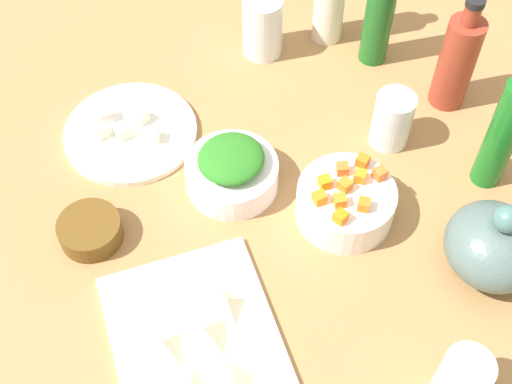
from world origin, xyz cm
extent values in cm
cube|color=#A37545|center=(0.00, 0.00, 1.50)|extent=(190.00, 190.00, 3.00)
cube|color=white|center=(20.95, -14.01, 3.50)|extent=(32.00, 25.07, 1.00)
cylinder|color=white|center=(-21.29, -17.07, 3.60)|extent=(23.25, 23.25, 1.20)
cylinder|color=white|center=(-6.13, -2.46, 5.59)|extent=(15.22, 15.22, 5.18)
cylinder|color=white|center=(4.34, 13.39, 6.10)|extent=(15.56, 15.56, 6.20)
cylinder|color=brown|center=(-1.64, -26.17, 4.92)|extent=(9.87, 9.87, 3.83)
ellipsoid|color=#4F6662|center=(18.78, 30.93, 8.49)|extent=(14.86, 14.06, 10.98)
sphere|color=#456D6B|center=(18.78, 30.93, 15.65)|extent=(4.16, 4.16, 4.16)
cylinder|color=#953623|center=(-15.05, 39.85, 11.79)|extent=(6.35, 6.35, 17.59)
cylinder|color=#953623|center=(-15.05, 39.85, 22.40)|extent=(2.86, 2.86, 3.62)
cylinder|color=black|center=(-15.05, 39.85, 24.81)|extent=(3.17, 3.17, 1.20)
cylinder|color=#1C6222|center=(-29.04, 30.80, 14.12)|extent=(5.30, 5.30, 22.25)
cylinder|color=#186E20|center=(3.27, 38.72, 13.56)|extent=(4.91, 4.91, 21.11)
cylinder|color=white|center=(-8.65, 26.11, 8.10)|extent=(6.70, 6.70, 10.20)
cylinder|color=white|center=(36.15, 17.98, 7.99)|extent=(6.58, 6.58, 9.99)
cylinder|color=white|center=(-36.23, 10.91, 9.01)|extent=(7.57, 7.57, 12.01)
cube|color=orange|center=(2.41, 10.33, 10.10)|extent=(1.96, 1.96, 1.80)
cube|color=orange|center=(0.62, 13.79, 10.10)|extent=(2.08, 2.08, 1.80)
cube|color=orange|center=(3.74, 13.13, 10.10)|extent=(2.42, 2.42, 1.80)
cube|color=orange|center=(7.91, 14.65, 10.10)|extent=(2.45, 2.45, 1.80)
cube|color=orange|center=(-0.13, 17.35, 10.10)|extent=(2.54, 2.54, 1.80)
cube|color=orange|center=(9.11, 10.54, 10.10)|extent=(2.48, 2.48, 1.80)
cube|color=orange|center=(2.71, 15.99, 10.10)|extent=(2.51, 2.51, 1.80)
cube|color=orange|center=(6.30, 11.41, 10.10)|extent=(1.95, 1.95, 1.80)
cube|color=orange|center=(2.98, 19.09, 10.10)|extent=(2.21, 2.21, 1.80)
cube|color=orange|center=(5.02, 8.59, 10.10)|extent=(2.09, 2.09, 1.80)
ellipsoid|color=#2B7622|center=(-6.13, -2.46, 9.82)|extent=(14.78, 14.88, 3.29)
cube|color=white|center=(-24.84, -20.53, 5.30)|extent=(2.26, 2.26, 2.20)
cube|color=white|center=(-20.28, -18.36, 5.30)|extent=(2.86, 2.86, 2.20)
cube|color=white|center=(-22.95, -14.69, 5.30)|extent=(3.04, 3.04, 2.20)
cube|color=#F5F0CC|center=(-18.07, -13.42, 5.30)|extent=(2.86, 2.86, 2.20)
cube|color=silver|center=(-21.33, -21.87, 5.30)|extent=(2.91, 2.91, 2.20)
pyramid|color=beige|center=(27.19, -10.49, 5.14)|extent=(4.65, 4.67, 2.29)
pyramid|color=beige|center=(16.03, -8.63, 5.28)|extent=(5.28, 4.80, 2.57)
pyramid|color=beige|center=(20.34, -18.65, 5.45)|extent=(7.54, 7.54, 2.91)
pyramid|color=beige|center=(19.88, -12.72, 5.43)|extent=(8.14, 8.13, 2.86)
camera|label=1|loc=(61.13, -16.26, 94.15)|focal=48.17mm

